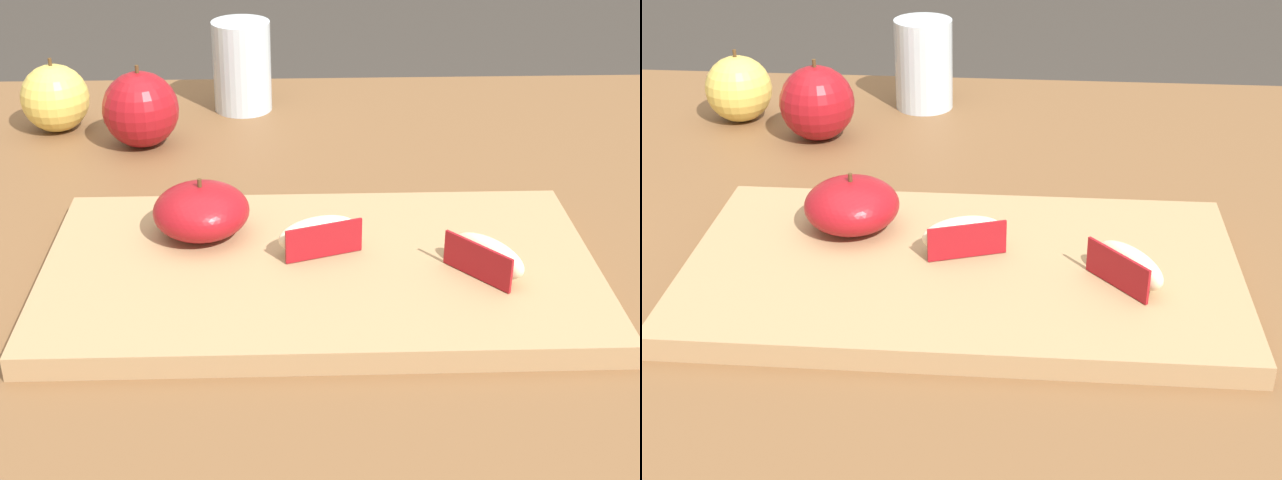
% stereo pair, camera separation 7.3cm
% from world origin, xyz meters
% --- Properties ---
extents(dining_table, '(1.30, 0.89, 0.76)m').
position_xyz_m(dining_table, '(0.00, 0.00, 0.66)').
color(dining_table, brown).
rests_on(dining_table, ground_plane).
extents(cutting_board, '(0.44, 0.25, 0.02)m').
position_xyz_m(cutting_board, '(-0.02, -0.07, 0.77)').
color(cutting_board, '#A37F56').
rests_on(cutting_board, dining_table).
extents(apple_half_skin_up, '(0.08, 0.08, 0.05)m').
position_xyz_m(apple_half_skin_up, '(-0.12, -0.02, 0.80)').
color(apple_half_skin_up, maroon).
rests_on(apple_half_skin_up, cutting_board).
extents(apple_wedge_front, '(0.06, 0.07, 0.03)m').
position_xyz_m(apple_wedge_front, '(0.11, -0.09, 0.79)').
color(apple_wedge_front, beige).
rests_on(apple_wedge_front, cutting_board).
extents(apple_wedge_back, '(0.07, 0.05, 0.03)m').
position_xyz_m(apple_wedge_back, '(-0.02, -0.05, 0.79)').
color(apple_wedge_back, beige).
rests_on(apple_wedge_back, cutting_board).
extents(whole_apple_red_delicious, '(0.08, 0.08, 0.09)m').
position_xyz_m(whole_apple_red_delicious, '(-0.20, 0.23, 0.80)').
color(whole_apple_red_delicious, maroon).
rests_on(whole_apple_red_delicious, dining_table).
extents(whole_apple_golden, '(0.08, 0.08, 0.08)m').
position_xyz_m(whole_apple_golden, '(-0.30, 0.27, 0.80)').
color(whole_apple_golden, '#DBBC51').
rests_on(whole_apple_golden, dining_table).
extents(drinking_glass_water, '(0.07, 0.07, 0.10)m').
position_xyz_m(drinking_glass_water, '(-0.10, 0.33, 0.81)').
color(drinking_glass_water, silver).
rests_on(drinking_glass_water, dining_table).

